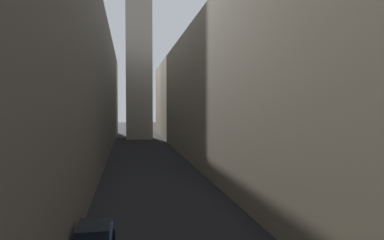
# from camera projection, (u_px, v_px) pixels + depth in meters

# --- Properties ---
(ground_plane) EXTENTS (264.00, 264.00, 0.00)m
(ground_plane) POSITION_uv_depth(u_px,v_px,m) (148.00, 162.00, 47.28)
(ground_plane) COLOR black
(building_block_left) EXTENTS (15.09, 108.00, 20.42)m
(building_block_left) POSITION_uv_depth(u_px,v_px,m) (49.00, 87.00, 46.51)
(building_block_left) COLOR #60594F
(building_block_left) RESTS_ON ground
(building_block_right) EXTENTS (11.66, 108.00, 18.49)m
(building_block_right) POSITION_uv_depth(u_px,v_px,m) (225.00, 95.00, 50.97)
(building_block_right) COLOR gray
(building_block_right) RESTS_ON ground
(clock_tower) EXTENTS (6.73, 6.73, 62.47)m
(clock_tower) POSITION_uv_depth(u_px,v_px,m) (138.00, 1.00, 82.35)
(clock_tower) COLOR #9E9384
(clock_tower) RESTS_ON ground
(parked_car_left_third) EXTENTS (1.99, 4.12, 1.44)m
(parked_car_left_third) POSITION_uv_depth(u_px,v_px,m) (94.00, 238.00, 17.77)
(parked_car_left_third) COLOR navy
(parked_car_left_third) RESTS_ON ground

